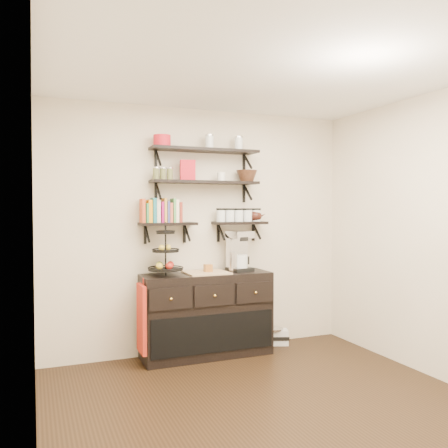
% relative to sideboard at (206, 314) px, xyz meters
% --- Properties ---
extents(floor, '(3.50, 3.50, 0.00)m').
position_rel_sideboard_xyz_m(floor, '(0.02, -1.51, -0.45)').
color(floor, black).
rests_on(floor, ground).
extents(ceiling, '(3.50, 3.50, 0.02)m').
position_rel_sideboard_xyz_m(ceiling, '(0.02, -1.51, 2.25)').
color(ceiling, white).
rests_on(ceiling, back_wall).
extents(back_wall, '(3.50, 0.02, 2.70)m').
position_rel_sideboard_xyz_m(back_wall, '(0.02, 0.24, 0.90)').
color(back_wall, beige).
rests_on(back_wall, ground).
extents(left_wall, '(0.02, 3.50, 2.70)m').
position_rel_sideboard_xyz_m(left_wall, '(-1.73, -1.51, 0.90)').
color(left_wall, beige).
rests_on(left_wall, ground).
extents(right_wall, '(0.02, 3.50, 2.70)m').
position_rel_sideboard_xyz_m(right_wall, '(1.77, -1.51, 0.90)').
color(right_wall, beige).
rests_on(right_wall, ground).
extents(shelf_top, '(1.20, 0.27, 0.23)m').
position_rel_sideboard_xyz_m(shelf_top, '(0.02, 0.10, 1.78)').
color(shelf_top, black).
rests_on(shelf_top, back_wall).
extents(shelf_mid, '(1.20, 0.27, 0.23)m').
position_rel_sideboard_xyz_m(shelf_mid, '(0.02, 0.10, 1.43)').
color(shelf_mid, black).
rests_on(shelf_mid, back_wall).
extents(shelf_low_left, '(0.60, 0.25, 0.23)m').
position_rel_sideboard_xyz_m(shelf_low_left, '(-0.40, 0.12, 0.98)').
color(shelf_low_left, black).
rests_on(shelf_low_left, back_wall).
extents(shelf_low_right, '(0.60, 0.25, 0.23)m').
position_rel_sideboard_xyz_m(shelf_low_right, '(0.44, 0.12, 0.98)').
color(shelf_low_right, black).
rests_on(shelf_low_right, back_wall).
extents(cookbooks, '(0.43, 0.15, 0.26)m').
position_rel_sideboard_xyz_m(cookbooks, '(-0.45, 0.12, 1.11)').
color(cookbooks, '#BF4A26').
rests_on(cookbooks, shelf_low_left).
extents(glass_canisters, '(0.54, 0.10, 0.13)m').
position_rel_sideboard_xyz_m(glass_canisters, '(0.43, 0.12, 1.06)').
color(glass_canisters, silver).
rests_on(glass_canisters, shelf_low_right).
extents(sideboard, '(1.40, 0.50, 0.92)m').
position_rel_sideboard_xyz_m(sideboard, '(0.00, 0.00, 0.00)').
color(sideboard, black).
rests_on(sideboard, floor).
extents(fruit_stand, '(0.36, 0.36, 0.53)m').
position_rel_sideboard_xyz_m(fruit_stand, '(-0.45, 0.00, 0.63)').
color(fruit_stand, black).
rests_on(fruit_stand, sideboard).
extents(candle, '(0.08, 0.08, 0.08)m').
position_rel_sideboard_xyz_m(candle, '(0.02, 0.00, 0.50)').
color(candle, '#945822').
rests_on(candle, sideboard).
extents(coffee_maker, '(0.29, 0.29, 0.45)m').
position_rel_sideboard_xyz_m(coffee_maker, '(0.39, 0.03, 0.66)').
color(coffee_maker, black).
rests_on(coffee_maker, sideboard).
extents(thermal_carafe, '(0.11, 0.11, 0.22)m').
position_rel_sideboard_xyz_m(thermal_carafe, '(0.31, -0.02, 0.56)').
color(thermal_carafe, silver).
rests_on(thermal_carafe, sideboard).
extents(apron, '(0.04, 0.29, 0.69)m').
position_rel_sideboard_xyz_m(apron, '(-0.73, -0.10, 0.04)').
color(apron, '#AD2012').
rests_on(apron, sideboard).
extents(radio, '(0.36, 0.28, 0.19)m').
position_rel_sideboard_xyz_m(radio, '(0.88, 0.10, -0.36)').
color(radio, silver).
rests_on(radio, floor).
extents(recipe_box, '(0.17, 0.09, 0.22)m').
position_rel_sideboard_xyz_m(recipe_box, '(-0.18, 0.10, 1.56)').
color(recipe_box, red).
rests_on(recipe_box, shelf_mid).
extents(walnut_bowl, '(0.24, 0.24, 0.13)m').
position_rel_sideboard_xyz_m(walnut_bowl, '(0.52, 0.10, 1.51)').
color(walnut_bowl, black).
rests_on(walnut_bowl, shelf_mid).
extents(ramekins, '(0.09, 0.09, 0.10)m').
position_rel_sideboard_xyz_m(ramekins, '(0.21, 0.10, 1.50)').
color(ramekins, white).
rests_on(ramekins, shelf_mid).
extents(teapot, '(0.21, 0.17, 0.14)m').
position_rel_sideboard_xyz_m(teapot, '(0.64, 0.12, 1.07)').
color(teapot, black).
rests_on(teapot, shelf_low_right).
extents(red_pot, '(0.18, 0.18, 0.12)m').
position_rel_sideboard_xyz_m(red_pot, '(-0.46, 0.10, 1.86)').
color(red_pot, red).
rests_on(red_pot, shelf_top).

